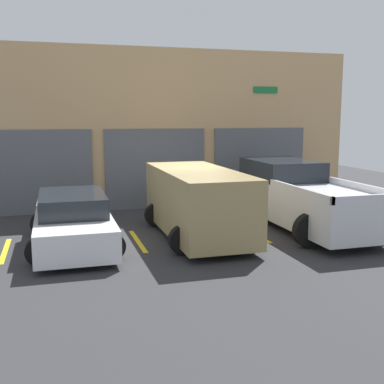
{
  "coord_description": "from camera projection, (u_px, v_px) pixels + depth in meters",
  "views": [
    {
      "loc": [
        -3.5,
        -12.82,
        3.1
      ],
      "look_at": [
        0.0,
        -0.73,
        1.1
      ],
      "focal_mm": 45.0,
      "sensor_mm": 36.0,
      "label": 1
    }
  ],
  "objects": [
    {
      "name": "ground_plane",
      "position": [
        185.0,
        226.0,
        13.61
      ],
      "size": [
        28.0,
        28.0,
        0.0
      ],
      "primitive_type": "plane",
      "color": "#2D2D30"
    },
    {
      "name": "parking_stripe_far_left",
      "position": [
        5.0,
        251.0,
        11.16
      ],
      "size": [
        0.12,
        2.2,
        0.01
      ],
      "primitive_type": "cube",
      "color": "gold",
      "rests_on": "ground"
    },
    {
      "name": "sedan_white",
      "position": [
        73.0,
        221.0,
        11.52
      ],
      "size": [
        2.1,
        4.4,
        1.27
      ],
      "color": "white",
      "rests_on": "ground"
    },
    {
      "name": "parking_stripe_left",
      "position": [
        138.0,
        241.0,
        12.01
      ],
      "size": [
        0.12,
        2.2,
        0.01
      ],
      "primitive_type": "cube",
      "color": "gold",
      "rests_on": "ground"
    },
    {
      "name": "pickup_truck",
      "position": [
        301.0,
        197.0,
        13.42
      ],
      "size": [
        2.51,
        5.51,
        1.79
      ],
      "color": "silver",
      "rests_on": "ground"
    },
    {
      "name": "shophouse_building",
      "position": [
        159.0,
        131.0,
        16.32
      ],
      "size": [
        13.68,
        0.68,
        5.32
      ],
      "color": "tan",
      "rests_on": "ground"
    },
    {
      "name": "parking_stripe_centre",
      "position": [
        253.0,
        233.0,
        12.87
      ],
      "size": [
        0.12,
        2.2,
        0.01
      ],
      "primitive_type": "cube",
      "color": "gold",
      "rests_on": "ground"
    },
    {
      "name": "parking_stripe_right",
      "position": [
        354.0,
        225.0,
        13.72
      ],
      "size": [
        0.12,
        2.2,
        0.01
      ],
      "primitive_type": "cube",
      "color": "gold",
      "rests_on": "ground"
    },
    {
      "name": "sedan_side",
      "position": [
        197.0,
        201.0,
        12.3
      ],
      "size": [
        2.21,
        4.66,
        1.74
      ],
      "color": "#9E8956",
      "rests_on": "ground"
    }
  ]
}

